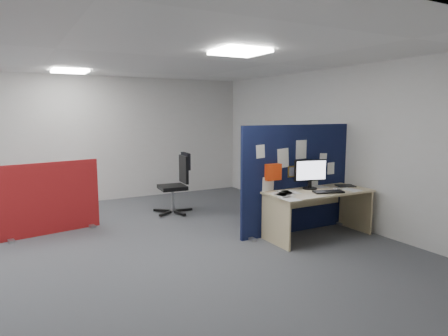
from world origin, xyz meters
name	(u,v)px	position (x,y,z in m)	size (l,w,h in m)	color
floor	(68,261)	(0.00, 0.00, 0.00)	(9.00, 9.00, 0.00)	#4B4E52
ceiling	(56,48)	(0.00, 0.00, 2.70)	(9.00, 7.00, 0.02)	white
wall_back	(40,141)	(0.00, 3.50, 1.35)	(9.00, 0.02, 2.70)	silver
wall_front	(152,231)	(0.00, -3.50, 1.35)	(9.00, 0.02, 2.70)	silver
wall_right	(330,145)	(4.50, 0.00, 1.35)	(0.02, 7.00, 2.70)	silver
ceiling_lights	(76,59)	(0.33, 0.67, 2.67)	(4.10, 4.10, 0.04)	white
navy_divider	(297,179)	(3.46, -0.36, 0.87)	(2.11, 0.30, 1.74)	#0E1A36
main_desk	(317,201)	(3.58, -0.72, 0.56)	(1.67, 0.74, 0.73)	beige
monitor_main	(310,173)	(3.56, -0.58, 0.99)	(0.53, 0.22, 0.47)	black
keyboard	(328,192)	(3.61, -0.94, 0.74)	(0.45, 0.18, 0.03)	black
mouse	(337,189)	(3.90, -0.82, 0.74)	(0.10, 0.06, 0.03)	gray
paper_tray	(345,186)	(4.23, -0.67, 0.74)	(0.28, 0.22, 0.01)	black
red_divider	(51,199)	(-0.04, 1.42, 0.56)	(1.52, 0.33, 1.15)	#A21914
office_chair	(178,180)	(2.25, 1.69, 0.65)	(0.74, 0.76, 1.14)	black
desk_papers	(300,193)	(3.24, -0.73, 0.73)	(1.49, 0.85, 0.00)	white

